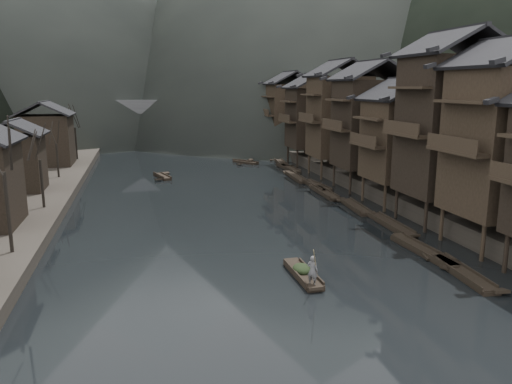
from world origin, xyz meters
name	(u,v)px	position (x,y,z in m)	size (l,w,h in m)	color
water	(266,260)	(0.00, 0.00, 0.00)	(300.00, 300.00, 0.00)	black
right_bank	(417,155)	(35.00, 40.00, 0.90)	(40.00, 200.00, 1.80)	#2D2823
stilt_houses	(378,111)	(17.28, 19.14, 9.02)	(9.00, 67.60, 16.43)	black
left_houses	(6,150)	(-20.50, 20.12, 5.66)	(8.10, 53.20, 8.73)	black
bare_trees	(36,149)	(-17.00, 15.96, 6.19)	(3.81, 60.76, 7.62)	black
moored_sampans	(321,188)	(11.94, 21.44, 0.20)	(3.33, 61.59, 0.47)	black
midriver_boats	(212,157)	(3.44, 50.08, 0.20)	(15.95, 37.66, 0.45)	black
stone_bridge	(180,119)	(0.00, 72.00, 5.11)	(40.00, 6.00, 9.00)	#4C4C4F
hero_sampan	(303,274)	(1.48, -3.44, 0.20)	(1.18, 5.23, 0.44)	black
cargo_heap	(302,264)	(1.48, -3.20, 0.78)	(1.15, 1.51, 0.69)	black
boatman	(313,267)	(1.45, -5.27, 1.35)	(0.67, 0.44, 1.82)	slate
bamboo_pole	(317,226)	(1.65, -5.27, 3.82)	(0.06, 0.06, 4.19)	#8C7A51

